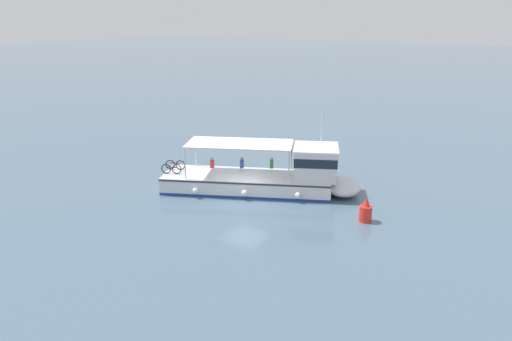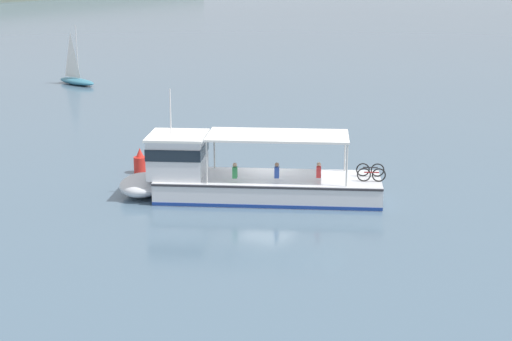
# 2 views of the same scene
# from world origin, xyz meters

# --- Properties ---
(ground_plane) EXTENTS (400.00, 400.00, 0.00)m
(ground_plane) POSITION_xyz_m (0.00, 0.00, 0.00)
(ground_plane) COLOR slate
(ferry_main) EXTENTS (8.62, 12.70, 5.32)m
(ferry_main) POSITION_xyz_m (-2.18, 0.53, 1.02)
(ferry_main) COLOR silver
(ferry_main) RESTS_ON ground
(sailboat_far_left) EXTENTS (2.19, 4.97, 5.40)m
(sailboat_far_left) POSITION_xyz_m (19.50, 32.59, 0.54)
(sailboat_far_left) COLOR teal
(sailboat_far_left) RESTS_ON ground
(channel_buoy) EXTENTS (0.70, 0.70, 1.40)m
(channel_buoy) POSITION_xyz_m (-1.13, 7.42, 0.57)
(channel_buoy) COLOR red
(channel_buoy) RESTS_ON ground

